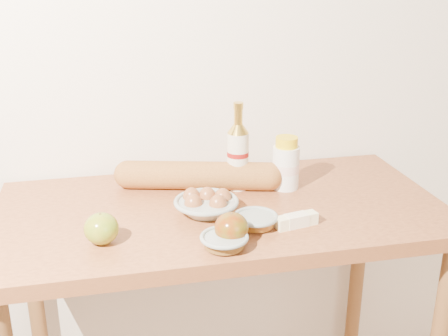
{
  "coord_description": "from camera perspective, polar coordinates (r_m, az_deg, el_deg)",
  "views": [
    {
      "loc": [
        -0.29,
        -0.17,
        1.53
      ],
      "look_at": [
        0.0,
        1.15,
        1.02
      ],
      "focal_mm": 45.0,
      "sensor_mm": 36.0,
      "label": 1
    }
  ],
  "objects": [
    {
      "name": "back_wall",
      "position": [
        1.72,
        -2.63,
        12.95
      ],
      "size": [
        3.5,
        0.02,
        2.6
      ],
      "primitive_type": "cube",
      "color": "silver",
      "rests_on": "ground"
    },
    {
      "name": "table",
      "position": [
        1.58,
        -0.24,
        -7.93
      ],
      "size": [
        1.2,
        0.6,
        0.9
      ],
      "color": "#A96336",
      "rests_on": "ground"
    },
    {
      "name": "bourbon_bottle",
      "position": [
        1.6,
        1.42,
        1.41
      ],
      "size": [
        0.06,
        0.06,
        0.25
      ],
      "rotation": [
        0.0,
        0.0,
        0.04
      ],
      "color": "beige",
      "rests_on": "table"
    },
    {
      "name": "cream_bottle",
      "position": [
        1.62,
        6.29,
        0.35
      ],
      "size": [
        0.08,
        0.08,
        0.15
      ],
      "rotation": [
        0.0,
        0.0,
        0.04
      ],
      "color": "white",
      "rests_on": "table"
    },
    {
      "name": "egg_bowl",
      "position": [
        1.47,
        -1.8,
        -3.68
      ],
      "size": [
        0.21,
        0.21,
        0.06
      ],
      "rotation": [
        0.0,
        0.0,
        -0.28
      ],
      "color": "#929F9A",
      "rests_on": "table"
    },
    {
      "name": "baguette",
      "position": [
        1.62,
        -2.63,
        -0.76
      ],
      "size": [
        0.49,
        0.2,
        0.08
      ],
      "rotation": [
        0.0,
        0.0,
        -0.25
      ],
      "color": "#B27436",
      "rests_on": "table"
    },
    {
      "name": "apple_yellowgreen",
      "position": [
        1.34,
        -12.35,
        -6.03
      ],
      "size": [
        0.09,
        0.09,
        0.08
      ],
      "rotation": [
        0.0,
        0.0,
        0.13
      ],
      "color": "olive",
      "rests_on": "table"
    },
    {
      "name": "apple_redgreen_front",
      "position": [
        1.32,
        0.77,
        -6.11
      ],
      "size": [
        0.09,
        0.09,
        0.07
      ],
      "rotation": [
        0.0,
        0.0,
        -0.06
      ],
      "color": "#8D0A07",
      "rests_on": "table"
    },
    {
      "name": "sugar_bowl",
      "position": [
        1.3,
        0.02,
        -7.44
      ],
      "size": [
        0.12,
        0.12,
        0.03
      ],
      "rotation": [
        0.0,
        0.0,
        -0.01
      ],
      "color": "gray",
      "rests_on": "table"
    },
    {
      "name": "syrup_bowl",
      "position": [
        1.4,
        3.23,
        -5.33
      ],
      "size": [
        0.12,
        0.12,
        0.03
      ],
      "rotation": [
        0.0,
        0.0,
        0.09
      ],
      "color": "gray",
      "rests_on": "table"
    },
    {
      "name": "butter_stick",
      "position": [
        1.41,
        7.37,
        -5.31
      ],
      "size": [
        0.11,
        0.05,
        0.03
      ],
      "rotation": [
        0.0,
        0.0,
        0.21
      ],
      "color": "#F2EEBB",
      "rests_on": "table"
    }
  ]
}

